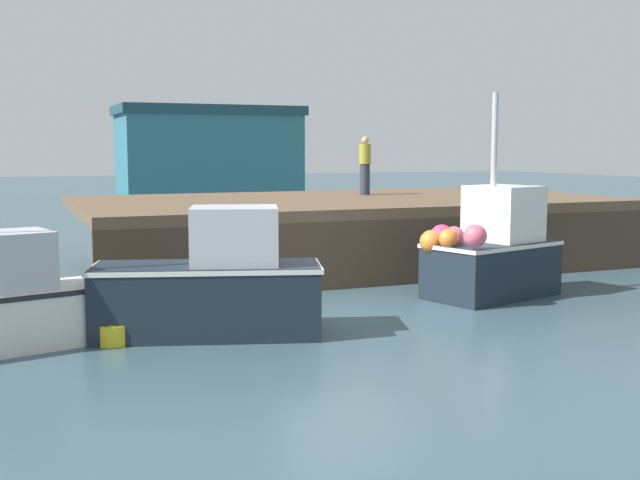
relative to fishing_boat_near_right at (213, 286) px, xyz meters
name	(u,v)px	position (x,y,z in m)	size (l,w,h in m)	color
ground	(344,318)	(2.68, 0.64, -0.89)	(120.00, 160.00, 0.10)	#38515B
pier	(356,210)	(5.55, 6.39, 0.65)	(14.28, 7.60, 1.77)	brown
fishing_boat_near_right	(213,286)	(0.00, 0.00, 0.00)	(4.02, 2.43, 2.16)	#19232D
fishing_boat_mid	(492,252)	(6.31, 1.22, 0.11)	(3.19, 2.36, 4.26)	#19232D
dockworker	(365,166)	(6.61, 8.13, 1.78)	(0.34, 0.34, 1.69)	#2D3342
warehouse	(209,156)	(7.58, 30.53, 1.89)	(9.97, 5.07, 5.42)	#2D6B7A
mooring_buoy_foreground	(115,327)	(-1.60, 0.01, -0.55)	(0.60, 0.60, 0.63)	yellow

